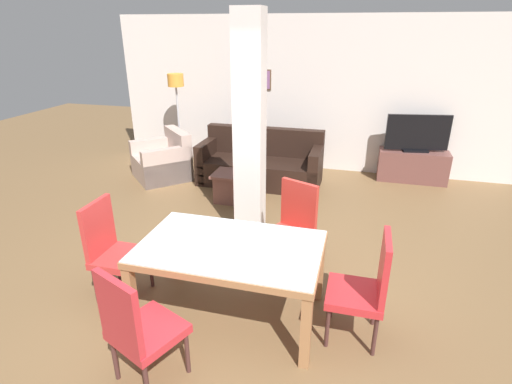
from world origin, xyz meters
name	(u,v)px	position (x,y,z in m)	size (l,w,h in m)	color
ground_plane	(232,313)	(0.00, 0.00, 0.00)	(18.00, 18.00, 0.00)	brown
back_wall	(307,95)	(0.00, 4.41, 1.35)	(7.20, 0.09, 2.70)	silver
divider_pillar	(250,131)	(-0.27, 1.59, 1.35)	(0.34, 0.29, 2.70)	silver
dining_table	(230,259)	(0.00, 0.00, 0.59)	(1.60, 0.99, 0.74)	#A47046
dining_chair_head_left	(112,247)	(-1.20, 0.00, 0.53)	(0.46, 0.46, 0.99)	red
dining_chair_far_right	(292,225)	(0.39, 0.90, 0.53)	(0.61, 0.61, 0.99)	red
dining_chair_head_right	(366,286)	(1.17, 0.00, 0.53)	(0.46, 0.46, 0.99)	red
dining_chair_near_left	(137,326)	(-0.39, -0.92, 0.53)	(0.60, 0.60, 0.99)	red
sofa	(261,165)	(-0.59, 3.38, 0.30)	(2.04, 0.85, 0.90)	black
armchair	(164,162)	(-2.30, 3.16, 0.29)	(1.23, 1.23, 0.82)	#C5A99E
coffee_table	(237,187)	(-0.73, 2.50, 0.23)	(0.73, 0.49, 0.45)	brown
bottle	(242,169)	(-0.64, 2.48, 0.54)	(0.07, 0.07, 0.23)	#B2B7BC
tv_stand	(412,166)	(1.92, 4.13, 0.27)	(1.14, 0.40, 0.53)	brown
tv_screen	(418,134)	(1.92, 4.13, 0.84)	(1.03, 0.27, 0.62)	black
floor_lamp	(176,90)	(-2.26, 3.79, 1.44)	(0.28, 0.28, 1.73)	#B7B7BC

